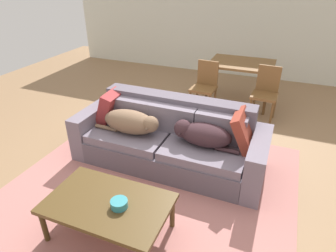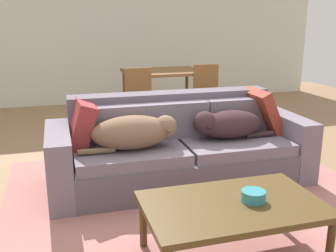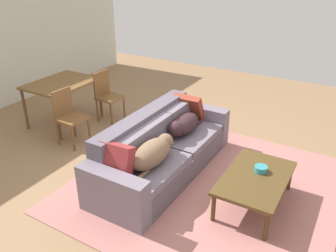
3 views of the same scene
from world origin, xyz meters
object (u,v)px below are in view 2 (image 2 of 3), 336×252
Objects in this scene: coffee_table at (233,209)px; bowl_on_coffee_table at (253,196)px; couch at (179,149)px; dog_on_right_cushion at (226,124)px; throw_pillow_by_right_arm at (263,111)px; dining_chair_near_left at (139,98)px; throw_pillow_by_left_arm at (80,125)px; dog_on_left_cushion at (136,132)px; dining_chair_near_right at (208,93)px; dining_table at (163,76)px.

bowl_on_coffee_table is (0.13, -0.01, 0.08)m from coffee_table.
couch reaches higher than dog_on_right_cushion.
dining_chair_near_left reaches higher than throw_pillow_by_right_arm.
dog_on_right_cushion is 1.34m from throw_pillow_by_left_arm.
bowl_on_coffee_table is (0.06, -1.35, 0.12)m from couch.
throw_pillow_by_right_arm is (0.46, 0.15, 0.06)m from dog_on_right_cushion.
dog_on_left_cushion reaches higher than coffee_table.
bowl_on_coffee_table is 3.21m from dining_chair_near_right.
bowl_on_coffee_table is 0.17× the size of dining_chair_near_right.
coffee_table is (-0.51, -1.23, -0.19)m from dog_on_right_cushion.
dining_table reaches higher than dog_on_right_cushion.
coffee_table is at bearing -87.86° from dining_chair_near_left.
dining_table is (0.56, 3.62, 0.32)m from coffee_table.
coffee_table is 3.68m from dining_table.
dining_table reaches higher than dog_on_left_cushion.
throw_pillow_by_right_arm is at bearing -89.32° from dining_chair_near_right.
dining_table is (-0.41, 2.24, 0.07)m from throw_pillow_by_right_arm.
coffee_table is at bearing -111.95° from dog_on_right_cushion.
throw_pillow_by_left_arm is (-0.45, 0.22, 0.04)m from dog_on_left_cushion.
dining_chair_near_left reaches higher than bowl_on_coffee_table.
coffee_table is at bearing 173.87° from bowl_on_coffee_table.
throw_pillow_by_right_arm reaches higher than throw_pillow_by_left_arm.
throw_pillow_by_right_arm reaches higher than dog_on_left_cushion.
dining_chair_near_right is at bearing 73.15° from bowl_on_coffee_table.
throw_pillow_by_left_arm is 1.83m from dining_chair_near_left.
dog_on_right_cushion reaches higher than coffee_table.
dining_chair_near_left is at bearing 88.85° from coffee_table.
dog_on_right_cushion is 1.91× the size of throw_pillow_by_left_arm.
dog_on_right_cushion is at bearing -7.02° from throw_pillow_by_left_arm.
dining_chair_near_right is (0.55, 1.83, -0.06)m from dog_on_right_cushion.
dining_chair_near_left is (-0.45, 1.77, -0.06)m from dog_on_right_cushion.
dog_on_left_cushion reaches higher than dog_on_right_cushion.
couch reaches higher than dining_table.
throw_pillow_by_right_arm is at bearing 58.96° from bowl_on_coffee_table.
dining_table is at bearing 100.47° from throw_pillow_by_right_arm.
throw_pillow_by_left_arm reaches higher than dining_table.
couch is 15.66× the size of bowl_on_coffee_table.
throw_pillow_by_right_arm is (0.90, 0.04, 0.30)m from couch.
throw_pillow_by_right_arm is at bearing 9.34° from dog_on_left_cushion.
coffee_table is (0.37, -1.17, -0.20)m from dog_on_left_cushion.
couch reaches higher than coffee_table.
throw_pillow_by_left_arm is 0.37× the size of dining_table.
coffee_table is (0.82, -1.40, -0.24)m from throw_pillow_by_left_arm.
dog_on_left_cushion is 0.98× the size of dining_chair_near_right.
dog_on_right_cushion is 1.83m from dining_chair_near_left.
dog_on_right_cushion is 1.35m from coffee_table.
couch is 2.72× the size of dining_chair_near_right.
couch is at bearing -101.94° from dining_table.
dining_table is at bearing 69.70° from dog_on_left_cushion.
throw_pillow_by_left_arm is 1.79m from throw_pillow_by_right_arm.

